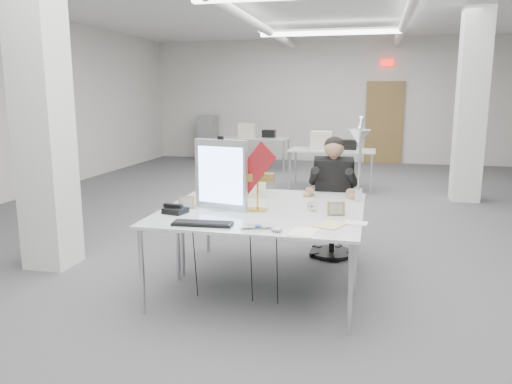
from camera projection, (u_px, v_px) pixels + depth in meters
room_shell at (303, 101)px, 6.51m from camera, size 10.04×14.04×3.24m
desk_main at (253, 221)px, 4.18m from camera, size 1.80×0.90×0.02m
desk_second at (274, 199)px, 5.04m from camera, size 1.80×0.90×0.02m
bg_desk_a at (332, 150)px, 9.39m from camera, size 1.60×0.80×0.02m
bg_desk_b at (256, 138)px, 11.94m from camera, size 1.60×0.80×0.02m
filing_cabinet at (208, 138)px, 13.74m from camera, size 0.45×0.55×1.20m
office_chair at (333, 214)px, 5.52m from camera, size 0.49×0.49×0.97m
seated_person at (333, 177)px, 5.40m from camera, size 0.46×0.56×0.82m
monitor at (221, 175)px, 4.48m from camera, size 0.51×0.16×0.64m
pennant at (253, 170)px, 4.37m from camera, size 0.45×0.18×0.51m
keyboard at (203, 224)px, 4.00m from camera, size 0.49×0.19×0.02m
laptop at (258, 228)px, 3.88m from camera, size 0.32×0.26×0.02m
mouse at (277, 229)px, 3.80m from camera, size 0.11×0.08×0.04m
bankers_lamp at (258, 194)px, 4.47m from camera, size 0.28×0.13×0.30m
desk_phone at (175, 211)px, 4.40m from camera, size 0.22×0.21×0.05m
picture_frame_left at (186, 203)px, 4.56m from camera, size 0.15×0.10×0.11m
picture_frame_right at (336, 209)px, 4.30m from camera, size 0.15×0.07×0.12m
desk_clock at (312, 206)px, 4.47m from camera, size 0.10×0.05×0.09m
paper_stack_a at (303, 232)px, 3.79m from camera, size 0.23×0.30×0.01m
paper_stack_b at (331, 225)px, 3.99m from camera, size 0.27×0.31×0.01m
paper_stack_c at (356, 223)px, 4.06m from camera, size 0.20×0.15×0.01m
beige_monitor at (249, 179)px, 5.15m from camera, size 0.42×0.41×0.33m
architect_lamp at (359, 153)px, 4.57m from camera, size 0.52×0.83×1.00m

